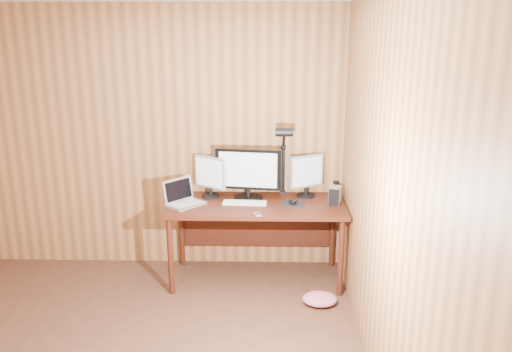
{
  "coord_description": "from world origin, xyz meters",
  "views": [
    {
      "loc": [
        1.02,
        -2.63,
        2.2
      ],
      "look_at": [
        0.93,
        1.58,
        1.02
      ],
      "focal_mm": 35.0,
      "sensor_mm": 36.0,
      "label": 1
    }
  ],
  "objects_px": {
    "monitor_left": "(210,176)",
    "mouse": "(293,201)",
    "monitor_right": "(306,175)",
    "hard_drive": "(335,195)",
    "monitor_center": "(248,173)",
    "desk_lamp": "(284,151)",
    "desk": "(256,213)",
    "keyboard": "(245,203)",
    "laptop": "(183,198)",
    "speaker": "(336,188)",
    "phone": "(258,214)"
  },
  "relations": [
    {
      "from": "mouse",
      "to": "monitor_left",
      "type": "bearing_deg",
      "value": 164.24
    },
    {
      "from": "desk",
      "to": "keyboard",
      "type": "bearing_deg",
      "value": -140.64
    },
    {
      "from": "monitor_center",
      "to": "laptop",
      "type": "xyz_separation_m",
      "value": [
        -0.58,
        -0.16,
        -0.19
      ]
    },
    {
      "from": "desk",
      "to": "monitor_center",
      "type": "height_order",
      "value": "monitor_center"
    },
    {
      "from": "monitor_left",
      "to": "mouse",
      "type": "xyz_separation_m",
      "value": [
        0.76,
        -0.18,
        -0.18
      ]
    },
    {
      "from": "keyboard",
      "to": "monitor_center",
      "type": "bearing_deg",
      "value": 81.71
    },
    {
      "from": "desk",
      "to": "laptop",
      "type": "xyz_separation_m",
      "value": [
        -0.66,
        -0.11,
        0.18
      ]
    },
    {
      "from": "laptop",
      "to": "speaker",
      "type": "distance_m",
      "value": 1.45
    },
    {
      "from": "speaker",
      "to": "desk_lamp",
      "type": "height_order",
      "value": "desk_lamp"
    },
    {
      "from": "laptop",
      "to": "desk_lamp",
      "type": "distance_m",
      "value": 1.02
    },
    {
      "from": "monitor_center",
      "to": "hard_drive",
      "type": "relative_size",
      "value": 3.67
    },
    {
      "from": "monitor_right",
      "to": "hard_drive",
      "type": "distance_m",
      "value": 0.35
    },
    {
      "from": "monitor_center",
      "to": "desk_lamp",
      "type": "distance_m",
      "value": 0.39
    },
    {
      "from": "desk",
      "to": "mouse",
      "type": "height_order",
      "value": "mouse"
    },
    {
      "from": "keyboard",
      "to": "speaker",
      "type": "relative_size",
      "value": 3.22
    },
    {
      "from": "monitor_center",
      "to": "laptop",
      "type": "bearing_deg",
      "value": -156.65
    },
    {
      "from": "monitor_left",
      "to": "hard_drive",
      "type": "xyz_separation_m",
      "value": [
        1.14,
        -0.17,
        -0.13
      ]
    },
    {
      "from": "monitor_right",
      "to": "desk",
      "type": "bearing_deg",
      "value": 168.31
    },
    {
      "from": "monitor_right",
      "to": "laptop",
      "type": "relative_size",
      "value": 1.01
    },
    {
      "from": "monitor_right",
      "to": "mouse",
      "type": "xyz_separation_m",
      "value": [
        -0.13,
        -0.22,
        -0.19
      ]
    },
    {
      "from": "desk",
      "to": "desk_lamp",
      "type": "xyz_separation_m",
      "value": [
        0.25,
        0.15,
        0.56
      ]
    },
    {
      "from": "monitor_left",
      "to": "mouse",
      "type": "bearing_deg",
      "value": 19.81
    },
    {
      "from": "keyboard",
      "to": "phone",
      "type": "bearing_deg",
      "value": -64.25
    },
    {
      "from": "mouse",
      "to": "phone",
      "type": "xyz_separation_m",
      "value": [
        -0.31,
        -0.29,
        -0.02
      ]
    },
    {
      "from": "monitor_left",
      "to": "monitor_right",
      "type": "bearing_deg",
      "value": 35.85
    },
    {
      "from": "desk",
      "to": "mouse",
      "type": "bearing_deg",
      "value": -13.92
    },
    {
      "from": "phone",
      "to": "monitor_left",
      "type": "bearing_deg",
      "value": 116.96
    },
    {
      "from": "speaker",
      "to": "desk_lamp",
      "type": "distance_m",
      "value": 0.63
    },
    {
      "from": "desk",
      "to": "monitor_center",
      "type": "distance_m",
      "value": 0.38
    },
    {
      "from": "hard_drive",
      "to": "desk_lamp",
      "type": "xyz_separation_m",
      "value": [
        -0.46,
        0.21,
        0.36
      ]
    },
    {
      "from": "keyboard",
      "to": "desk_lamp",
      "type": "height_order",
      "value": "desk_lamp"
    },
    {
      "from": "hard_drive",
      "to": "desk_lamp",
      "type": "bearing_deg",
      "value": 174.24
    },
    {
      "from": "monitor_right",
      "to": "mouse",
      "type": "height_order",
      "value": "monitor_right"
    },
    {
      "from": "speaker",
      "to": "desk_lamp",
      "type": "bearing_deg",
      "value": -170.85
    },
    {
      "from": "desk",
      "to": "monitor_left",
      "type": "relative_size",
      "value": 4.12
    },
    {
      "from": "monitor_center",
      "to": "monitor_left",
      "type": "xyz_separation_m",
      "value": [
        -0.36,
        0.05,
        -0.04
      ]
    },
    {
      "from": "phone",
      "to": "mouse",
      "type": "bearing_deg",
      "value": 27.21
    },
    {
      "from": "desk_lamp",
      "to": "desk",
      "type": "bearing_deg",
      "value": -139.66
    },
    {
      "from": "monitor_center",
      "to": "speaker",
      "type": "relative_size",
      "value": 4.88
    },
    {
      "from": "laptop",
      "to": "phone",
      "type": "height_order",
      "value": "laptop"
    },
    {
      "from": "mouse",
      "to": "keyboard",
      "type": "bearing_deg",
      "value": 178.12
    },
    {
      "from": "phone",
      "to": "laptop",
      "type": "bearing_deg",
      "value": 142.14
    },
    {
      "from": "mouse",
      "to": "speaker",
      "type": "xyz_separation_m",
      "value": [
        0.42,
        0.31,
        0.04
      ]
    },
    {
      "from": "laptop",
      "to": "phone",
      "type": "bearing_deg",
      "value": -69.38
    },
    {
      "from": "desk_lamp",
      "to": "phone",
      "type": "bearing_deg",
      "value": -104.14
    },
    {
      "from": "monitor_right",
      "to": "mouse",
      "type": "distance_m",
      "value": 0.32
    },
    {
      "from": "monitor_right",
      "to": "hard_drive",
      "type": "height_order",
      "value": "monitor_right"
    },
    {
      "from": "monitor_center",
      "to": "hard_drive",
      "type": "bearing_deg",
      "value": -0.08
    },
    {
      "from": "desk",
      "to": "phone",
      "type": "bearing_deg",
      "value": -87.18
    },
    {
      "from": "mouse",
      "to": "hard_drive",
      "type": "xyz_separation_m",
      "value": [
        0.38,
        0.02,
        0.05
      ]
    }
  ]
}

